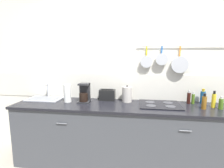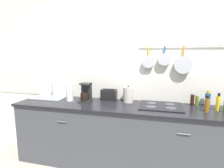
{
  "view_description": "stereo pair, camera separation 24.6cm",
  "coord_description": "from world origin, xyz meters",
  "px_view_note": "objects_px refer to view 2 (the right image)",
  "views": [
    {
      "loc": [
        0.2,
        -2.4,
        1.61
      ],
      "look_at": [
        -0.16,
        0.0,
        1.21
      ],
      "focal_mm": 28.0,
      "sensor_mm": 36.0,
      "label": 1
    },
    {
      "loc": [
        0.44,
        -2.35,
        1.61
      ],
      "look_at": [
        -0.16,
        0.0,
        1.21
      ],
      "focal_mm": 28.0,
      "sensor_mm": 36.0,
      "label": 2
    }
  ],
  "objects_px": {
    "toaster": "(109,95)",
    "kettle": "(128,95)",
    "bottle_hot_sauce": "(192,100)",
    "bottle_dish_soap": "(197,101)",
    "bottle_sesame_oil": "(208,99)",
    "paper_towel_roll": "(70,92)",
    "bottle_olive_oil": "(218,103)",
    "coffee_maker": "(86,94)",
    "bottle_cooking_wine": "(207,105)"
  },
  "relations": [
    {
      "from": "bottle_sesame_oil",
      "to": "bottle_dish_soap",
      "type": "bearing_deg",
      "value": -167.82
    },
    {
      "from": "kettle",
      "to": "bottle_hot_sauce",
      "type": "xyz_separation_m",
      "value": [
        0.9,
        0.03,
        -0.03
      ]
    },
    {
      "from": "kettle",
      "to": "bottle_dish_soap",
      "type": "xyz_separation_m",
      "value": [
        0.96,
        0.03,
        -0.04
      ]
    },
    {
      "from": "bottle_sesame_oil",
      "to": "bottle_olive_oil",
      "type": "relative_size",
      "value": 0.96
    },
    {
      "from": "bottle_hot_sauce",
      "to": "bottle_dish_soap",
      "type": "distance_m",
      "value": 0.06
    },
    {
      "from": "paper_towel_roll",
      "to": "bottle_olive_oil",
      "type": "bearing_deg",
      "value": 0.38
    },
    {
      "from": "coffee_maker",
      "to": "bottle_cooking_wine",
      "type": "xyz_separation_m",
      "value": [
        1.66,
        -0.11,
        -0.03
      ]
    },
    {
      "from": "paper_towel_roll",
      "to": "coffee_maker",
      "type": "distance_m",
      "value": 0.26
    },
    {
      "from": "kettle",
      "to": "bottle_olive_oil",
      "type": "xyz_separation_m",
      "value": [
        1.18,
        -0.13,
        -0.01
      ]
    },
    {
      "from": "bottle_hot_sauce",
      "to": "bottle_olive_oil",
      "type": "relative_size",
      "value": 0.86
    },
    {
      "from": "bottle_sesame_oil",
      "to": "bottle_cooking_wine",
      "type": "bearing_deg",
      "value": -105.37
    },
    {
      "from": "bottle_cooking_wine",
      "to": "bottle_olive_oil",
      "type": "relative_size",
      "value": 0.91
    },
    {
      "from": "bottle_sesame_oil",
      "to": "kettle",
      "type": "bearing_deg",
      "value": -177.05
    },
    {
      "from": "coffee_maker",
      "to": "toaster",
      "type": "height_order",
      "value": "coffee_maker"
    },
    {
      "from": "bottle_hot_sauce",
      "to": "bottle_cooking_wine",
      "type": "distance_m",
      "value": 0.28
    },
    {
      "from": "coffee_maker",
      "to": "toaster",
      "type": "bearing_deg",
      "value": 26.8
    },
    {
      "from": "bottle_dish_soap",
      "to": "bottle_cooking_wine",
      "type": "relative_size",
      "value": 0.84
    },
    {
      "from": "kettle",
      "to": "bottle_sesame_oil",
      "type": "height_order",
      "value": "kettle"
    },
    {
      "from": "paper_towel_roll",
      "to": "bottle_dish_soap",
      "type": "xyz_separation_m",
      "value": [
        1.85,
        0.17,
        -0.06
      ]
    },
    {
      "from": "coffee_maker",
      "to": "kettle",
      "type": "bearing_deg",
      "value": 10.44
    },
    {
      "from": "bottle_cooking_wine",
      "to": "bottle_hot_sauce",
      "type": "bearing_deg",
      "value": 115.74
    },
    {
      "from": "bottle_olive_oil",
      "to": "paper_towel_roll",
      "type": "bearing_deg",
      "value": -179.62
    },
    {
      "from": "toaster",
      "to": "bottle_olive_oil",
      "type": "distance_m",
      "value": 1.5
    },
    {
      "from": "kettle",
      "to": "bottle_cooking_wine",
      "type": "relative_size",
      "value": 1.22
    },
    {
      "from": "paper_towel_roll",
      "to": "bottle_hot_sauce",
      "type": "distance_m",
      "value": 1.8
    },
    {
      "from": "bottle_dish_soap",
      "to": "paper_towel_roll",
      "type": "bearing_deg",
      "value": -174.69
    },
    {
      "from": "toaster",
      "to": "kettle",
      "type": "relative_size",
      "value": 1.04
    },
    {
      "from": "paper_towel_roll",
      "to": "bottle_olive_oil",
      "type": "relative_size",
      "value": 1.17
    },
    {
      "from": "paper_towel_roll",
      "to": "bottle_cooking_wine",
      "type": "height_order",
      "value": "paper_towel_roll"
    },
    {
      "from": "kettle",
      "to": "bottle_hot_sauce",
      "type": "distance_m",
      "value": 0.9
    },
    {
      "from": "toaster",
      "to": "bottle_olive_oil",
      "type": "height_order",
      "value": "bottle_olive_oil"
    },
    {
      "from": "paper_towel_roll",
      "to": "bottle_sesame_oil",
      "type": "bearing_deg",
      "value": 5.8
    },
    {
      "from": "coffee_maker",
      "to": "kettle",
      "type": "height_order",
      "value": "coffee_maker"
    },
    {
      "from": "bottle_sesame_oil",
      "to": "bottle_olive_oil",
      "type": "distance_m",
      "value": 0.2
    },
    {
      "from": "bottle_cooking_wine",
      "to": "bottle_sesame_oil",
      "type": "height_order",
      "value": "bottle_sesame_oil"
    },
    {
      "from": "kettle",
      "to": "bottle_cooking_wine",
      "type": "distance_m",
      "value": 1.05
    },
    {
      "from": "bottle_dish_soap",
      "to": "bottle_cooking_wine",
      "type": "bearing_deg",
      "value": -75.79
    },
    {
      "from": "toaster",
      "to": "paper_towel_roll",
      "type": "bearing_deg",
      "value": -161.63
    },
    {
      "from": "bottle_dish_soap",
      "to": "bottle_sesame_oil",
      "type": "bearing_deg",
      "value": 12.18
    },
    {
      "from": "kettle",
      "to": "coffee_maker",
      "type": "bearing_deg",
      "value": -169.56
    },
    {
      "from": "paper_towel_roll",
      "to": "kettle",
      "type": "bearing_deg",
      "value": 9.3
    },
    {
      "from": "kettle",
      "to": "bottle_cooking_wine",
      "type": "bearing_deg",
      "value": -12.41
    },
    {
      "from": "coffee_maker",
      "to": "bottle_hot_sauce",
      "type": "relative_size",
      "value": 1.46
    },
    {
      "from": "paper_towel_roll",
      "to": "coffee_maker",
      "type": "bearing_deg",
      "value": 6.42
    },
    {
      "from": "paper_towel_roll",
      "to": "bottle_olive_oil",
      "type": "xyz_separation_m",
      "value": [
        2.07,
        0.01,
        -0.03
      ]
    },
    {
      "from": "kettle",
      "to": "paper_towel_roll",
      "type": "bearing_deg",
      "value": -170.7
    },
    {
      "from": "toaster",
      "to": "bottle_hot_sauce",
      "type": "height_order",
      "value": "bottle_hot_sauce"
    },
    {
      "from": "paper_towel_roll",
      "to": "bottle_olive_oil",
      "type": "distance_m",
      "value": 2.07
    },
    {
      "from": "toaster",
      "to": "kettle",
      "type": "distance_m",
      "value": 0.32
    },
    {
      "from": "toaster",
      "to": "bottle_sesame_oil",
      "type": "bearing_deg",
      "value": 0.42
    }
  ]
}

